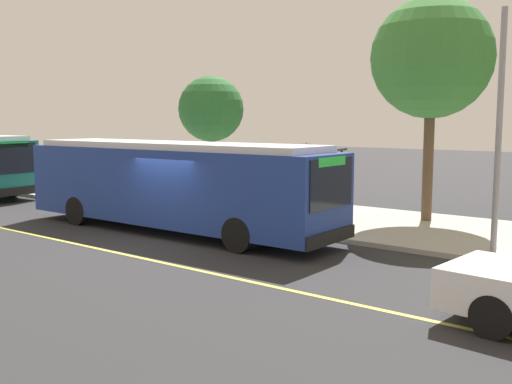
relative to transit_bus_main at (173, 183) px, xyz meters
name	(u,v)px	position (x,y,z in m)	size (l,w,h in m)	color
ground_plane	(171,240)	(0.92, -1.01, -1.62)	(120.00, 120.00, 0.00)	#2B2B2D
sidewalk_curb	(284,213)	(0.92, 4.99, -1.54)	(44.00, 6.40, 0.15)	#A8A399
lane_stripe_center	(113,252)	(0.92, -3.21, -1.61)	(36.00, 0.14, 0.01)	#E0D64C
transit_bus_main	(173,183)	(0.00, 0.00, 0.00)	(12.04, 2.80, 2.95)	navy
bus_shelter	(301,166)	(1.42, 5.35, 0.30)	(2.90, 1.60, 2.48)	#333338
waiting_bench	(309,200)	(1.82, 5.37, -0.99)	(1.60, 0.48, 0.95)	brown
route_sign_post	(306,174)	(3.68, 2.31, 0.34)	(0.44, 0.08, 2.80)	#333338
pedestrian_commuter	(265,191)	(1.19, 3.43, -0.50)	(0.24, 0.40, 1.69)	#282D47
street_tree_near_shelter	(432,58)	(6.00, 6.50, 4.14)	(4.15, 4.15, 7.72)	brown
street_tree_downstreet	(211,110)	(-4.29, 6.50, 2.52)	(2.97, 2.97, 5.51)	brown
utility_pole	(499,132)	(9.43, 2.75, 1.73)	(0.16, 0.16, 6.40)	gray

